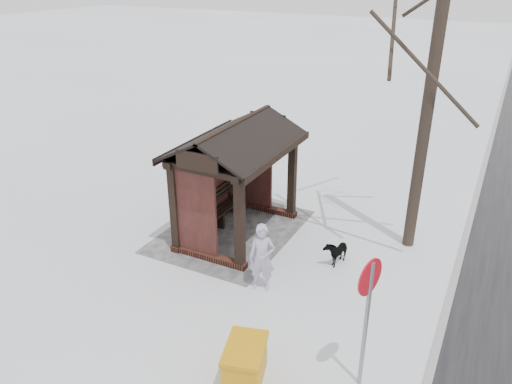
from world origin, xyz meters
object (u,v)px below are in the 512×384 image
bus_shelter (231,156)px  road_sign (368,298)px  dog (336,251)px  grit_bin (245,363)px  pedestrian (262,257)px

bus_shelter → road_sign: bus_shelter is taller
dog → grit_bin: bearing=-81.7°
pedestrian → dog: (-1.76, 1.12, -0.47)m
dog → grit_bin: (4.32, -0.16, 0.06)m
grit_bin → road_sign: 2.42m
bus_shelter → dog: (0.19, 2.98, -1.84)m
bus_shelter → dog: bearing=86.4°
pedestrian → road_sign: bearing=-50.0°
bus_shelter → grit_bin: size_ratio=3.24×
grit_bin → pedestrian: bearing=-175.2°
bus_shelter → road_sign: bearing=51.4°
dog → road_sign: road_sign is taller
pedestrian → grit_bin: 2.77m
dog → road_sign: 4.11m
pedestrian → grit_bin: bearing=-87.2°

